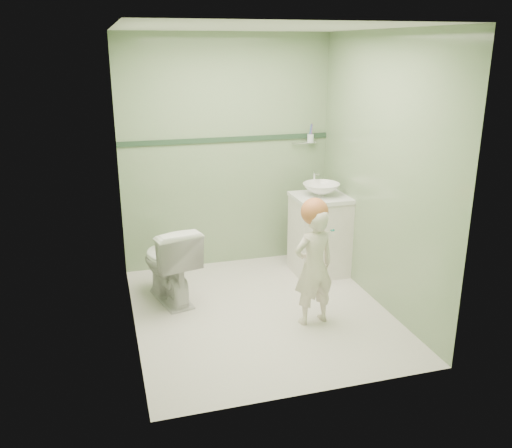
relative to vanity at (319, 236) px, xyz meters
name	(u,v)px	position (x,y,z in m)	size (l,w,h in m)	color
ground	(261,312)	(-0.84, -0.70, -0.40)	(2.50, 2.50, 0.00)	silver
room_shell	(261,181)	(-0.84, -0.70, 0.80)	(2.50, 2.54, 2.40)	#87AC7A
trim_stripe	(227,139)	(-0.84, 0.54, 0.95)	(2.20, 0.02, 0.05)	#28442E
vanity	(319,236)	(0.00, 0.00, 0.00)	(0.52, 0.50, 0.80)	white
counter	(321,198)	(0.00, 0.00, 0.41)	(0.54, 0.52, 0.04)	white
basin	(321,190)	(0.00, 0.00, 0.49)	(0.37, 0.37, 0.13)	white
faucet	(315,178)	(0.00, 0.19, 0.57)	(0.03, 0.13, 0.18)	silver
cup_holder	(310,138)	(0.05, 0.48, 0.93)	(0.26, 0.07, 0.21)	silver
toilet	(169,263)	(-1.58, -0.23, -0.03)	(0.41, 0.73, 0.74)	white
toddler	(314,267)	(-0.47, -1.00, 0.11)	(0.37, 0.24, 1.02)	beige
hair_cap	(315,212)	(-0.47, -0.97, 0.59)	(0.23, 0.23, 0.23)	#BB6839
teal_toothbrush	(331,230)	(-0.37, -1.11, 0.46)	(0.11, 0.14, 0.08)	#139082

